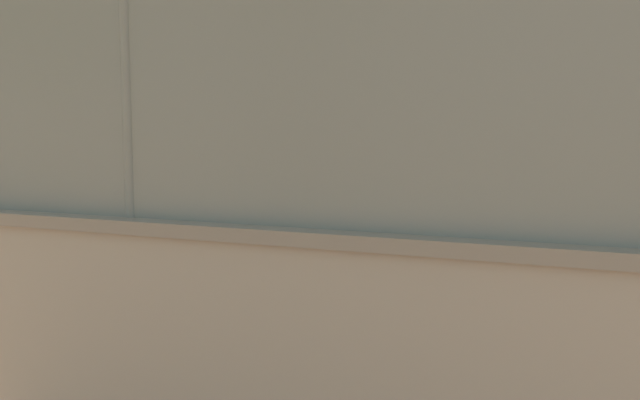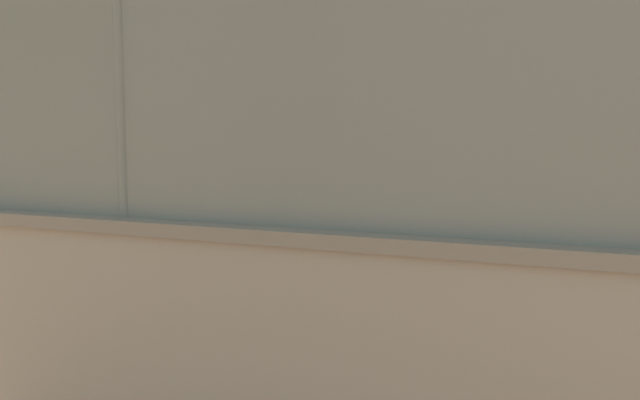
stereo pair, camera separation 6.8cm
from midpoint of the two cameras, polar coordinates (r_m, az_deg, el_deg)
ground_plane at (r=14.60m, az=4.68°, el=-2.29°), size 260.00×260.00×0.00m
player_baseline_waiting at (r=15.57m, az=-4.76°, el=1.55°), size 0.95×0.91×1.53m
player_crossing_court at (r=15.06m, az=21.15°, el=1.43°), size 1.04×0.71×1.71m
sports_ball at (r=14.81m, az=-5.32°, el=-1.76°), size 0.21×0.21×0.21m
courtside_bench at (r=5.79m, az=-0.06°, el=-10.75°), size 1.61×0.40×0.87m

